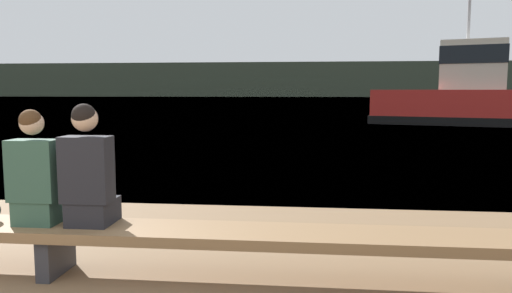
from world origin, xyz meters
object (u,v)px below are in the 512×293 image
person_right (88,173)px  tugboat_red (465,98)px  bench_main (55,233)px  person_left (36,176)px

person_right → tugboat_red: tugboat_red is taller
bench_main → person_left: person_left is taller
bench_main → tugboat_red: tugboat_red is taller
person_right → tugboat_red: size_ratio=0.12×
person_left → tugboat_red: tugboat_red is taller
person_right → person_left: bearing=179.7°
bench_main → person_right: person_right is taller
person_left → tugboat_red: size_ratio=0.11×
tugboat_red → bench_main: bearing=173.9°
person_right → tugboat_red: bearing=66.0°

